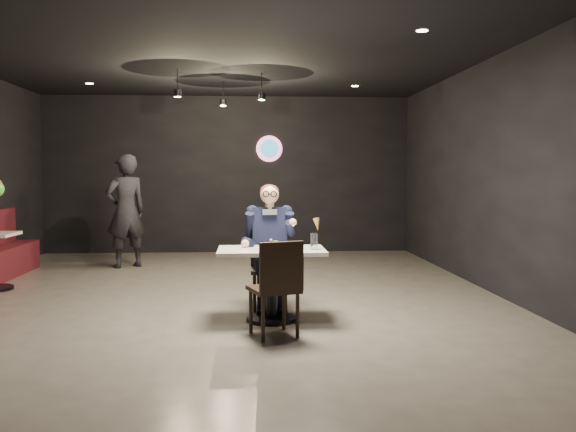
{
  "coord_description": "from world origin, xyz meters",
  "views": [
    {
      "loc": [
        0.4,
        -7.31,
        1.52
      ],
      "look_at": [
        0.84,
        -0.48,
        1.05
      ],
      "focal_mm": 38.0,
      "sensor_mm": 36.0,
      "label": 1
    }
  ],
  "objects": [
    {
      "name": "sundae_glass",
      "position": [
        1.07,
        -1.16,
        0.83
      ],
      "size": [
        0.07,
        0.07,
        0.17
      ],
      "primitive_type": "cylinder",
      "color": "silver",
      "rests_on": "main_table"
    },
    {
      "name": "mint_leaf",
      "position": [
        0.67,
        -1.18,
        0.84
      ],
      "size": [
        0.06,
        0.04,
        0.01
      ],
      "primitive_type": "ellipsoid",
      "color": "#2B863C",
      "rests_on": "cake_slice"
    },
    {
      "name": "dessert_plate",
      "position": [
        0.71,
        -1.17,
        0.76
      ],
      "size": [
        0.19,
        0.19,
        0.01
      ],
      "primitive_type": "cylinder",
      "color": "white",
      "rests_on": "main_table"
    },
    {
      "name": "pendant_lights",
      "position": [
        0.0,
        2.0,
        2.88
      ],
      "size": [
        1.4,
        1.2,
        0.36
      ],
      "primitive_type": "cube",
      "color": "black",
      "rests_on": "floor"
    },
    {
      "name": "wafer_cone",
      "position": [
        1.1,
        -1.11,
        1.0
      ],
      "size": [
        0.08,
        0.08,
        0.14
      ],
      "primitive_type": "cone",
      "rotation": [
        0.0,
        0.0,
        0.26
      ],
      "color": "tan",
      "rests_on": "sundae_glass"
    },
    {
      "name": "passerby",
      "position": [
        -1.59,
        2.68,
        0.92
      ],
      "size": [
        0.8,
        0.73,
        1.83
      ],
      "primitive_type": "imported",
      "rotation": [
        0.0,
        0.0,
        3.71
      ],
      "color": "black",
      "rests_on": "floor"
    },
    {
      "name": "chair_far",
      "position": [
        0.63,
        -0.53,
        0.46
      ],
      "size": [
        0.42,
        0.46,
        0.92
      ],
      "primitive_type": "cube",
      "color": "black",
      "rests_on": "floor"
    },
    {
      "name": "booth_bench",
      "position": [
        -3.25,
        1.82,
        0.49
      ],
      "size": [
        0.49,
        1.95,
        0.97
      ],
      "primitive_type": "cube",
      "color": "#470F1B",
      "rests_on": "floor"
    },
    {
      "name": "floor",
      "position": [
        0.0,
        0.0,
        0.0
      ],
      "size": [
        9.0,
        9.0,
        0.0
      ],
      "primitive_type": "plane",
      "color": "slate",
      "rests_on": "ground"
    },
    {
      "name": "main_table",
      "position": [
        0.63,
        -1.08,
        0.38
      ],
      "size": [
        1.1,
        0.7,
        0.75
      ],
      "primitive_type": "cube",
      "color": "white",
      "rests_on": "floor"
    },
    {
      "name": "chair_near",
      "position": [
        0.63,
        -1.67,
        0.46
      ],
      "size": [
        0.54,
        0.57,
        0.92
      ],
      "primitive_type": "cube",
      "rotation": [
        0.0,
        0.0,
        0.32
      ],
      "color": "black",
      "rests_on": "floor"
    },
    {
      "name": "seated_man",
      "position": [
        0.63,
        -0.53,
        0.72
      ],
      "size": [
        0.6,
        0.8,
        1.44
      ],
      "primitive_type": "cube",
      "color": "black",
      "rests_on": "floor"
    },
    {
      "name": "cake_slice",
      "position": [
        0.65,
        -1.18,
        0.8
      ],
      "size": [
        0.12,
        0.11,
        0.07
      ],
      "primitive_type": "cube",
      "rotation": [
        0.0,
        0.0,
        0.35
      ],
      "color": "black",
      "rests_on": "dessert_plate"
    },
    {
      "name": "wall_sign",
      "position": [
        0.8,
        4.47,
        2.0
      ],
      "size": [
        0.5,
        0.06,
        0.5
      ],
      "primitive_type": null,
      "color": "pink",
      "rests_on": "floor"
    }
  ]
}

